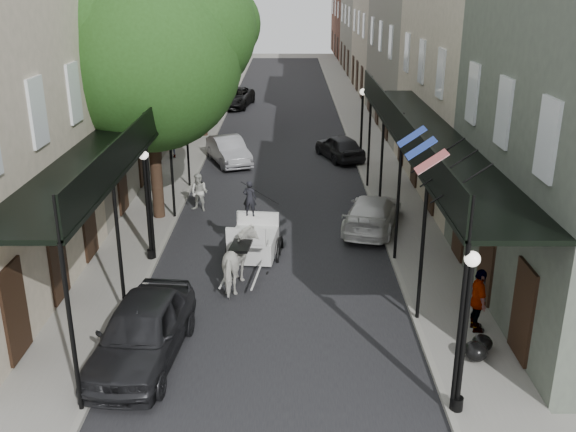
{
  "coord_description": "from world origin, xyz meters",
  "views": [
    {
      "loc": [
        0.49,
        -13.55,
        8.84
      ],
      "look_at": [
        0.45,
        6.04,
        1.6
      ],
      "focal_mm": 40.0,
      "sensor_mm": 36.0,
      "label": 1
    }
  ],
  "objects_px": {
    "lamppost_right_near": "(464,331)",
    "tree_far": "(206,36)",
    "tree_near": "(159,49)",
    "pedestrian_sidewalk_left": "(172,143)",
    "lamppost_left": "(147,203)",
    "car_left_mid": "(229,150)",
    "lamppost_right_far": "(362,125)",
    "car_right_near": "(372,213)",
    "horse": "(240,261)",
    "car_left_near": "(142,331)",
    "car_right_far": "(340,147)",
    "pedestrian_sidewalk_right": "(478,301)",
    "pedestrian_walking": "(199,192)",
    "carriage": "(255,222)",
    "car_left_far": "(234,97)"
  },
  "relations": [
    {
      "from": "car_right_far",
      "to": "carriage",
      "type": "bearing_deg",
      "value": 53.77
    },
    {
      "from": "tree_near",
      "to": "car_right_far",
      "type": "distance_m",
      "value": 12.86
    },
    {
      "from": "lamppost_right_near",
      "to": "lamppost_left",
      "type": "height_order",
      "value": "same"
    },
    {
      "from": "tree_near",
      "to": "pedestrian_sidewalk_left",
      "type": "height_order",
      "value": "tree_near"
    },
    {
      "from": "horse",
      "to": "car_left_mid",
      "type": "relative_size",
      "value": 0.5
    },
    {
      "from": "horse",
      "to": "pedestrian_sidewalk_right",
      "type": "relative_size",
      "value": 1.17
    },
    {
      "from": "tree_near",
      "to": "pedestrian_walking",
      "type": "height_order",
      "value": "tree_near"
    },
    {
      "from": "pedestrian_walking",
      "to": "horse",
      "type": "bearing_deg",
      "value": -51.22
    },
    {
      "from": "lamppost_right_far",
      "to": "car_right_near",
      "type": "relative_size",
      "value": 0.84
    },
    {
      "from": "pedestrian_sidewalk_left",
      "to": "car_right_near",
      "type": "distance_m",
      "value": 13.47
    },
    {
      "from": "horse",
      "to": "car_left_mid",
      "type": "height_order",
      "value": "horse"
    },
    {
      "from": "car_left_mid",
      "to": "lamppost_right_near",
      "type": "bearing_deg",
      "value": -92.17
    },
    {
      "from": "lamppost_left",
      "to": "car_left_mid",
      "type": "bearing_deg",
      "value": 82.97
    },
    {
      "from": "pedestrian_sidewalk_right",
      "to": "car_left_mid",
      "type": "height_order",
      "value": "pedestrian_sidewalk_right"
    },
    {
      "from": "car_left_far",
      "to": "car_right_far",
      "type": "height_order",
      "value": "car_left_far"
    },
    {
      "from": "lamppost_left",
      "to": "car_left_mid",
      "type": "xyz_separation_m",
      "value": [
        1.5,
        12.16,
        -1.38
      ]
    },
    {
      "from": "pedestrian_walking",
      "to": "car_left_near",
      "type": "height_order",
      "value": "car_left_near"
    },
    {
      "from": "car_left_mid",
      "to": "carriage",
      "type": "bearing_deg",
      "value": -100.89
    },
    {
      "from": "car_right_far",
      "to": "horse",
      "type": "bearing_deg",
      "value": 55.56
    },
    {
      "from": "lamppost_right_near",
      "to": "pedestrian_walking",
      "type": "relative_size",
      "value": 2.39
    },
    {
      "from": "carriage",
      "to": "pedestrian_walking",
      "type": "xyz_separation_m",
      "value": [
        -2.48,
        4.22,
        -0.35
      ]
    },
    {
      "from": "carriage",
      "to": "car_left_far",
      "type": "height_order",
      "value": "carriage"
    },
    {
      "from": "lamppost_right_near",
      "to": "horse",
      "type": "xyz_separation_m",
      "value": [
        -5.08,
        6.1,
        -1.18
      ]
    },
    {
      "from": "lamppost_right_far",
      "to": "car_right_near",
      "type": "distance_m",
      "value": 9.12
    },
    {
      "from": "horse",
      "to": "car_left_near",
      "type": "relative_size",
      "value": 0.44
    },
    {
      "from": "tree_far",
      "to": "pedestrian_sidewalk_right",
      "type": "relative_size",
      "value": 4.9
    },
    {
      "from": "car_right_far",
      "to": "lamppost_left",
      "type": "bearing_deg",
      "value": 41.92
    },
    {
      "from": "pedestrian_sidewalk_right",
      "to": "horse",
      "type": "bearing_deg",
      "value": 66.24
    },
    {
      "from": "car_right_near",
      "to": "car_right_far",
      "type": "height_order",
      "value": "car_right_far"
    },
    {
      "from": "lamppost_left",
      "to": "car_left_far",
      "type": "distance_m",
      "value": 27.61
    },
    {
      "from": "car_right_far",
      "to": "car_left_far",
      "type": "bearing_deg",
      "value": -84.34
    },
    {
      "from": "pedestrian_sidewalk_left",
      "to": "car_right_far",
      "type": "bearing_deg",
      "value": 148.94
    },
    {
      "from": "lamppost_right_near",
      "to": "pedestrian_walking",
      "type": "height_order",
      "value": "lamppost_right_near"
    },
    {
      "from": "lamppost_right_far",
      "to": "carriage",
      "type": "xyz_separation_m",
      "value": [
        -4.76,
        -11.22,
        -0.92
      ]
    },
    {
      "from": "horse",
      "to": "car_right_near",
      "type": "bearing_deg",
      "value": -126.26
    },
    {
      "from": "lamppost_right_far",
      "to": "pedestrian_sidewalk_right",
      "type": "relative_size",
      "value": 2.11
    },
    {
      "from": "car_left_far",
      "to": "car_right_near",
      "type": "bearing_deg",
      "value": -65.65
    },
    {
      "from": "car_left_near",
      "to": "lamppost_right_far",
      "type": "bearing_deg",
      "value": 73.46
    },
    {
      "from": "lamppost_right_near",
      "to": "tree_far",
      "type": "bearing_deg",
      "value": 107.68
    },
    {
      "from": "tree_near",
      "to": "pedestrian_sidewalk_left",
      "type": "distance_m",
      "value": 10.41
    },
    {
      "from": "lamppost_right_far",
      "to": "car_right_far",
      "type": "distance_m",
      "value": 1.98
    },
    {
      "from": "carriage",
      "to": "pedestrian_walking",
      "type": "relative_size",
      "value": 1.86
    },
    {
      "from": "horse",
      "to": "car_left_far",
      "type": "bearing_deg",
      "value": -78.08
    },
    {
      "from": "tree_far",
      "to": "carriage",
      "type": "distance_m",
      "value": 18.38
    },
    {
      "from": "lamppost_left",
      "to": "car_left_near",
      "type": "distance_m",
      "value": 6.11
    },
    {
      "from": "lamppost_left",
      "to": "car_right_near",
      "type": "distance_m",
      "value": 8.38
    },
    {
      "from": "car_left_near",
      "to": "car_right_near",
      "type": "relative_size",
      "value": 1.05
    },
    {
      "from": "car_left_far",
      "to": "tree_near",
      "type": "bearing_deg",
      "value": -83.45
    },
    {
      "from": "carriage",
      "to": "car_left_near",
      "type": "bearing_deg",
      "value": -103.15
    },
    {
      "from": "lamppost_right_far",
      "to": "horse",
      "type": "bearing_deg",
      "value": -110.09
    }
  ]
}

